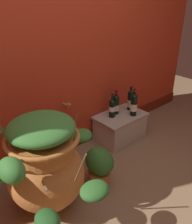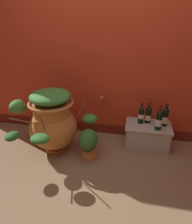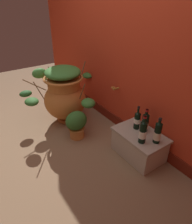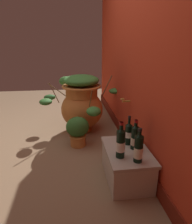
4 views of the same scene
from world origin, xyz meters
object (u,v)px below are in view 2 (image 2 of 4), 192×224
wine_bottle_left (159,120)px  wine_bottle_back (148,114)px  wine_bottle_middle (165,117)px  terracotta_urn (52,121)px  potted_shrub (89,143)px  wine_bottle_right (141,115)px

wine_bottle_left → wine_bottle_back: 0.22m
wine_bottle_left → wine_bottle_middle: (0.09, 0.13, -0.01)m
terracotta_urn → wine_bottle_back: (1.24, 0.43, 0.01)m
wine_bottle_middle → potted_shrub: (-0.96, -0.48, -0.24)m
terracotta_urn → potted_shrub: bearing=-9.8°
wine_bottle_middle → potted_shrub: bearing=-153.6°
terracotta_urn → wine_bottle_back: 1.32m
wine_bottle_left → potted_shrub: bearing=-158.4°
wine_bottle_left → wine_bottle_right: size_ratio=1.12×
wine_bottle_middle → potted_shrub: 1.09m
wine_bottle_left → wine_bottle_right: 0.27m
terracotta_urn → wine_bottle_left: bearing=10.5°
wine_bottle_back → terracotta_urn: bearing=-161.0°
wine_bottle_left → wine_bottle_middle: wine_bottle_left is taller
wine_bottle_left → wine_bottle_right: wine_bottle_left is taller
wine_bottle_right → potted_shrub: bearing=-142.8°
wine_bottle_middle → wine_bottle_right: size_ratio=1.03×
terracotta_urn → potted_shrub: 0.56m
terracotta_urn → wine_bottle_right: bearing=19.0°
wine_bottle_left → potted_shrub: (-0.86, -0.34, -0.25)m
wine_bottle_right → wine_bottle_back: wine_bottle_right is taller
wine_bottle_middle → wine_bottle_back: 0.23m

